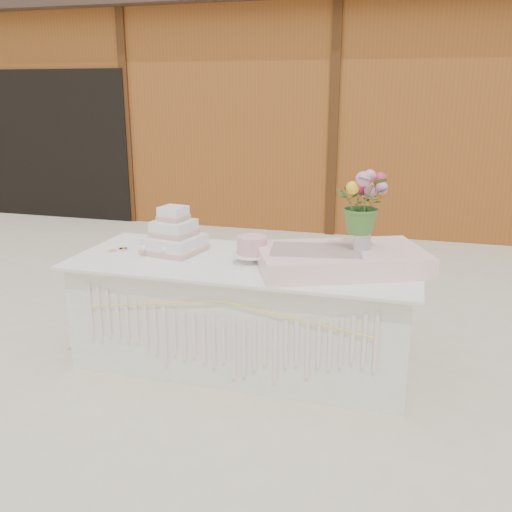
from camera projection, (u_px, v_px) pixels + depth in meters
The scene contains 9 objects.
ground at pixel (245, 362), 4.15m from camera, with size 80.00×80.00×0.00m, color beige.
barn at pixel (352, 105), 9.22m from camera, with size 12.60×4.60×3.30m.
cake_table at pixel (244, 313), 4.04m from camera, with size 2.40×1.00×0.77m.
wedding_cake at pixel (174, 237), 4.11m from camera, with size 0.44×0.44×0.34m.
pink_cake_stand at pixel (252, 248), 3.85m from camera, with size 0.26×0.26×0.19m.
satin_runner at pixel (341, 259), 3.73m from camera, with size 1.07×0.62×0.13m, color beige.
flower_vase at pixel (362, 237), 3.71m from camera, with size 0.11×0.11×0.15m, color #B1B1B5.
bouquet at pixel (364, 196), 3.63m from camera, with size 0.35×0.30×0.39m, color #406F2C.
loose_flowers at pixel (124, 248), 4.22m from camera, with size 0.14×0.33×0.02m, color pink, non-canonical shape.
Camera 1 is at (1.11, -3.60, 1.90)m, focal length 40.00 mm.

